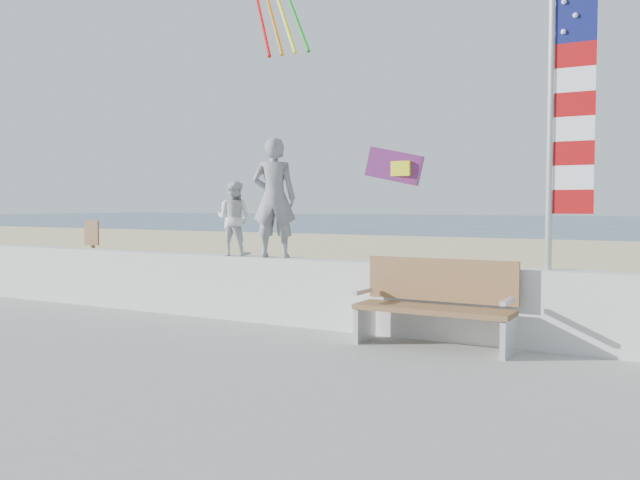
# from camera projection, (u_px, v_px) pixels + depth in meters

# --- Properties ---
(ground) EXTENTS (220.00, 220.00, 0.00)m
(ground) POSITION_uv_depth(u_px,v_px,m) (223.00, 372.00, 7.32)
(ground) COLOR #334B66
(ground) RESTS_ON ground
(sand) EXTENTS (90.00, 40.00, 0.08)m
(sand) POSITION_uv_depth(u_px,v_px,m) (469.00, 283.00, 15.16)
(sand) COLOR beige
(sand) RESTS_ON ground
(seawall) EXTENTS (30.00, 0.35, 0.90)m
(seawall) POSITION_uv_depth(u_px,v_px,m) (314.00, 293.00, 9.03)
(seawall) COLOR silver
(seawall) RESTS_ON boardwalk
(adult) EXTENTS (0.70, 0.58, 1.64)m
(adult) POSITION_uv_depth(u_px,v_px,m) (274.00, 198.00, 9.27)
(adult) COLOR gray
(adult) RESTS_ON seawall
(child) EXTENTS (0.57, 0.48, 1.06)m
(child) POSITION_uv_depth(u_px,v_px,m) (234.00, 218.00, 9.62)
(child) COLOR silver
(child) RESTS_ON seawall
(bench) EXTENTS (1.80, 0.57, 1.00)m
(bench) POSITION_uv_depth(u_px,v_px,m) (436.00, 302.00, 7.72)
(bench) COLOR brown
(bench) RESTS_ON boardwalk
(flag) EXTENTS (0.50, 0.08, 3.50)m
(flag) POSITION_uv_depth(u_px,v_px,m) (563.00, 96.00, 7.38)
(flag) COLOR silver
(flag) RESTS_ON seawall
(parafoil_kite) EXTENTS (1.05, 0.44, 0.70)m
(parafoil_kite) POSITION_uv_depth(u_px,v_px,m) (396.00, 167.00, 11.90)
(parafoil_kite) COLOR red
(parafoil_kite) RESTS_ON ground
(sign) EXTENTS (0.32, 0.07, 1.46)m
(sign) POSITION_uv_depth(u_px,v_px,m) (93.00, 255.00, 11.48)
(sign) COLOR #8B6443
(sign) RESTS_ON sand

